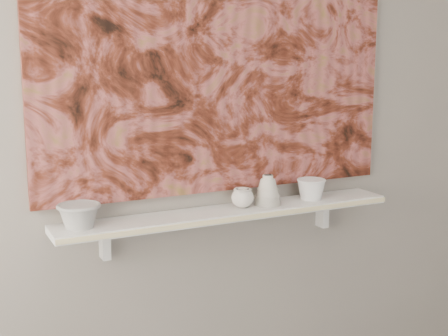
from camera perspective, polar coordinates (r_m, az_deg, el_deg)
wall_back at (r=2.48m, az=-0.43°, el=6.15°), size 3.60×0.00×3.60m
shelf at (r=2.47m, az=0.54°, el=-4.12°), size 1.40×0.18×0.03m
shelf_stripe at (r=2.39m, az=1.55°, el=-4.62°), size 1.40×0.01×0.02m
bracket_left at (r=2.38m, az=-10.85°, el=-6.76°), size 0.03×0.06×0.12m
bracket_right at (r=2.79m, az=8.98°, el=-4.12°), size 0.03×0.06×0.12m
painting at (r=2.46m, az=-0.29°, el=10.54°), size 1.50×0.02×1.10m
house_motif at (r=2.70m, az=8.47°, el=3.88°), size 0.09×0.00×0.08m
bowl_grey at (r=2.26m, az=-13.12°, el=-4.24°), size 0.20×0.20×0.09m
cup_cream at (r=2.48m, az=1.71°, el=-2.73°), size 0.12×0.12×0.08m
bell_vessel at (r=2.53m, az=4.01°, el=-2.00°), size 0.14×0.14×0.12m
bowl_white at (r=2.65m, az=7.98°, el=-1.91°), size 0.14×0.14×0.09m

